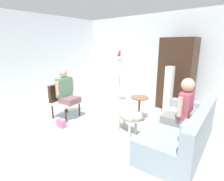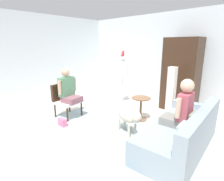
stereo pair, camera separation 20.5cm
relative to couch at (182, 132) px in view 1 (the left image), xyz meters
The scene contains 15 objects.
ground_plane 1.58m from the couch, 161.93° to the right, with size 7.64×7.64×0.00m, color beige.
back_wall 2.98m from the couch, 122.22° to the left, with size 6.97×0.12×2.79m, color silver.
left_wall 4.85m from the couch, behind, with size 0.12×6.13×2.79m, color silver.
area_rug 1.69m from the couch, 160.70° to the right, with size 3.04×2.53×0.01m, color #9EB2B7.
couch is the anchor object (origin of this frame).
armchair 2.95m from the couch, 168.66° to the right, with size 0.65×0.68×0.86m.
person_on_couch 0.50m from the couch, 145.19° to the right, with size 0.51×0.52×0.86m.
person_on_armchair 2.83m from the couch, 168.56° to the right, with size 0.53×0.57×0.84m.
round_end_table 1.39m from the couch, 156.46° to the left, with size 0.47×0.47×0.59m.
dog 1.07m from the couch, 167.47° to the right, with size 0.86×0.41×0.60m.
bird_cage_stand 2.84m from the couch, 152.48° to the left, with size 0.37×0.37×1.48m.
parrot 3.10m from the couch, 152.61° to the left, with size 0.17×0.10×0.18m.
column_lamp 1.52m from the couch, 124.14° to the left, with size 0.20×0.20×1.32m.
armoire_cabinet 2.26m from the couch, 115.34° to the left, with size 0.93×0.56×2.03m, color #382316.
handbag 2.59m from the couch, 157.39° to the right, with size 0.23×0.11×0.18m, color #D8668C.
Camera 1 is at (2.44, -2.64, 1.85)m, focal length 28.80 mm.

